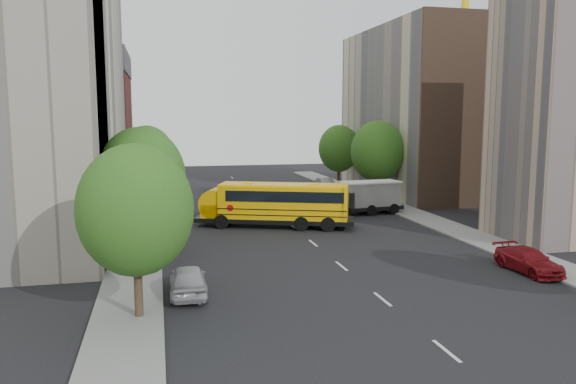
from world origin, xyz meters
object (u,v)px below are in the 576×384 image
object	(u,v)px
street_tree_0	(136,210)
parked_car_0	(188,280)
street_tree_2	(147,158)
school_bus	(273,202)
parked_car_1	(166,209)
parked_car_5	(326,184)
street_tree_1	(142,177)
parked_car_3	(529,261)
street_tree_4	(377,151)
safari_truck	(365,197)
street_tree_5	(339,149)

from	to	relation	value
street_tree_0	parked_car_0	distance (m)	5.25
street_tree_0	street_tree_2	distance (m)	28.00
school_bus	parked_car_1	world-z (taller)	school_bus
parked_car_0	parked_car_5	bearing A→B (deg)	-115.26
street_tree_1	parked_car_3	xyz separation A→B (m)	(20.60, -7.49, -4.30)
street_tree_0	parked_car_5	world-z (taller)	street_tree_0
parked_car_0	parked_car_3	bearing A→B (deg)	-179.45
street_tree_4	parked_car_0	size ratio (longest dim) A/B	1.87
street_tree_1	street_tree_0	bearing A→B (deg)	-90.00
safari_truck	street_tree_2	bearing A→B (deg)	155.86
street_tree_1	parked_car_0	distance (m)	8.68
parked_car_0	parked_car_1	distance (m)	21.37
parked_car_5	parked_car_3	bearing A→B (deg)	-88.64
parked_car_1	street_tree_0	bearing A→B (deg)	92.36
school_bus	parked_car_0	size ratio (longest dim) A/B	2.85
street_tree_0	parked_car_5	xyz separation A→B (m)	(19.80, 38.01, -3.93)
street_tree_2	parked_car_3	size ratio (longest dim) A/B	1.73
safari_truck	parked_car_5	size ratio (longest dim) A/B	1.60
street_tree_5	parked_car_3	bearing A→B (deg)	-92.14
street_tree_2	school_bus	size ratio (longest dim) A/B	0.62
street_tree_4	school_bus	size ratio (longest dim) A/B	0.66
parked_car_0	street_tree_1	bearing A→B (deg)	-71.89
school_bus	parked_car_3	distance (m)	19.21
street_tree_0	school_bus	distance (m)	20.69
school_bus	parked_car_3	xyz separation A→B (m)	(11.06, -15.65, -1.27)
parked_car_1	parked_car_5	xyz separation A→B (m)	(18.31, 13.91, -0.07)
parked_car_3	parked_car_5	distance (m)	35.51
street_tree_1	parked_car_3	size ratio (longest dim) A/B	1.77
street_tree_0	street_tree_5	size ratio (longest dim) A/B	0.99
parked_car_3	street_tree_1	bearing A→B (deg)	157.28
street_tree_2	parked_car_5	distance (m)	22.56
street_tree_1	parked_car_0	bearing A→B (deg)	-73.15
street_tree_1	street_tree_2	xyz separation A→B (m)	(0.00, 18.00, -0.12)
street_tree_4	parked_car_3	distance (m)	25.91
parked_car_3	parked_car_5	world-z (taller)	parked_car_5
street_tree_4	parked_car_5	distance (m)	11.14
parked_car_1	parked_car_3	xyz separation A→B (m)	(19.11, -21.59, -0.14)
parked_car_1	parked_car_3	size ratio (longest dim) A/B	1.07
parked_car_0	safari_truck	bearing A→B (deg)	-128.85
safari_truck	parked_car_1	distance (m)	17.14
street_tree_1	parked_car_5	distance (m)	34.56
street_tree_0	school_bus	bearing A→B (deg)	62.29
street_tree_5	parked_car_1	bearing A→B (deg)	-142.21
street_tree_5	parked_car_5	xyz separation A→B (m)	(-2.20, -1.99, -3.99)
street_tree_1	safari_truck	xyz separation A→B (m)	(18.49, 12.08, -3.44)
street_tree_2	parked_car_3	bearing A→B (deg)	-51.06
street_tree_0	school_bus	size ratio (longest dim) A/B	0.60
parked_car_3	parked_car_5	size ratio (longest dim) A/B	1.03
street_tree_2	parked_car_1	size ratio (longest dim) A/B	1.62
street_tree_0	parked_car_3	size ratio (longest dim) A/B	1.66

